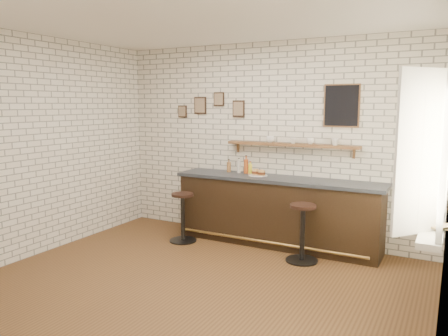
{
  "coord_description": "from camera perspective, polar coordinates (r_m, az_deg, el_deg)",
  "views": [
    {
      "loc": [
        2.54,
        -4.21,
        2.07
      ],
      "look_at": [
        -0.18,
        0.9,
        1.22
      ],
      "focal_mm": 35.0,
      "sensor_mm": 36.0,
      "label": 1
    }
  ],
  "objects": [
    {
      "name": "shelf_cup_d",
      "position": [
        6.31,
        14.31,
        3.33
      ],
      "size": [
        0.11,
        0.11,
        0.1
      ],
      "primitive_type": "imported",
      "rotation": [
        0.0,
        0.0,
        -0.08
      ],
      "color": "white",
      "rests_on": "wall_shelf"
    },
    {
      "name": "back_wall_decor",
      "position": [
        6.61,
        7.64,
        8.05
      ],
      "size": [
        2.96,
        0.02,
        0.56
      ],
      "color": "black",
      "rests_on": "ground"
    },
    {
      "name": "potato_chips",
      "position": [
        6.56,
        4.27,
        -0.87
      ],
      "size": [
        0.26,
        0.17,
        0.0
      ],
      "color": "#D9974C",
      "rests_on": "sandwich_plate"
    },
    {
      "name": "sandwich_plate",
      "position": [
        6.56,
        4.45,
        -0.94
      ],
      "size": [
        0.28,
        0.28,
        0.01
      ],
      "primitive_type": "cylinder",
      "color": "white",
      "rests_on": "bar_counter"
    },
    {
      "name": "bitters_bottle_brown",
      "position": [
        6.87,
        0.64,
        0.16
      ],
      "size": [
        0.06,
        0.06,
        0.21
      ],
      "color": "brown",
      "rests_on": "bar_counter"
    },
    {
      "name": "book_upper",
      "position": [
        4.56,
        25.33,
        -6.55
      ],
      "size": [
        0.29,
        0.3,
        0.02
      ],
      "primitive_type": "imported",
      "rotation": [
        0.0,
        0.0,
        -0.6
      ],
      "color": "tan",
      "rests_on": "book_lower"
    },
    {
      "name": "shelf_cup_b",
      "position": [
        6.48,
        9.04,
        3.55
      ],
      "size": [
        0.12,
        0.12,
        0.08
      ],
      "primitive_type": "imported",
      "rotation": [
        0.0,
        0.0,
        0.77
      ],
      "color": "white",
      "rests_on": "wall_shelf"
    },
    {
      "name": "bar_counter",
      "position": [
        6.52,
        6.9,
        -5.61
      ],
      "size": [
        3.1,
        0.65,
        1.01
      ],
      "color": "black",
      "rests_on": "ground"
    },
    {
      "name": "book_lower",
      "position": [
        4.56,
        25.3,
        -6.83
      ],
      "size": [
        0.21,
        0.26,
        0.02
      ],
      "primitive_type": "imported",
      "rotation": [
        0.0,
        0.0,
        0.16
      ],
      "color": "tan",
      "rests_on": "window_sill"
    },
    {
      "name": "shelf_cup_a",
      "position": [
        6.61,
        6.06,
        3.75
      ],
      "size": [
        0.14,
        0.14,
        0.09
      ],
      "primitive_type": "imported",
      "rotation": [
        0.0,
        0.0,
        0.14
      ],
      "color": "white",
      "rests_on": "wall_shelf"
    },
    {
      "name": "wall_shelf",
      "position": [
        6.5,
        8.74,
        3.01
      ],
      "size": [
        2.0,
        0.18,
        0.18
      ],
      "color": "brown",
      "rests_on": "ground"
    },
    {
      "name": "casement_window",
      "position": [
        4.53,
        25.64,
        2.19
      ],
      "size": [
        0.4,
        1.3,
        1.56
      ],
      "color": "white",
      "rests_on": "ground"
    },
    {
      "name": "bitters_bottle_amber",
      "position": [
        6.73,
        2.9,
        0.25
      ],
      "size": [
        0.07,
        0.07,
        0.28
      ],
      "color": "#AF4B1C",
      "rests_on": "bar_counter"
    },
    {
      "name": "bitters_bottle_white",
      "position": [
        6.79,
        1.95,
        0.15
      ],
      "size": [
        0.06,
        0.06,
        0.23
      ],
      "color": "beige",
      "rests_on": "bar_counter"
    },
    {
      "name": "bar_stool_left",
      "position": [
        6.67,
        -5.41,
        -6.22
      ],
      "size": [
        0.41,
        0.41,
        0.74
      ],
      "color": "black",
      "rests_on": "ground"
    },
    {
      "name": "bar_stool_right",
      "position": [
        5.9,
        10.21,
        -8.11
      ],
      "size": [
        0.43,
        0.43,
        0.77
      ],
      "color": "black",
      "rests_on": "ground"
    },
    {
      "name": "ground",
      "position": [
        5.33,
        -2.92,
        -14.52
      ],
      "size": [
        5.0,
        5.0,
        0.0
      ],
      "primitive_type": "plane",
      "color": "brown",
      "rests_on": "ground"
    },
    {
      "name": "ciabatta_sandwich",
      "position": [
        6.55,
        4.54,
        -0.55
      ],
      "size": [
        0.26,
        0.19,
        0.08
      ],
      "color": "tan",
      "rests_on": "sandwich_plate"
    },
    {
      "name": "window_sill",
      "position": [
        4.66,
        25.58,
        -7.06
      ],
      "size": [
        0.2,
        1.35,
        0.06
      ],
      "color": "white",
      "rests_on": "ground"
    },
    {
      "name": "shelf_cup_c",
      "position": [
        6.4,
        11.21,
        3.45
      ],
      "size": [
        0.12,
        0.12,
        0.09
      ],
      "primitive_type": "imported",
      "rotation": [
        0.0,
        0.0,
        1.69
      ],
      "color": "white",
      "rests_on": "wall_shelf"
    },
    {
      "name": "condiment_bottle_yellow",
      "position": [
        6.71,
        3.45,
        -0.08
      ],
      "size": [
        0.06,
        0.06,
        0.19
      ],
      "color": "yellow",
      "rests_on": "bar_counter"
    }
  ]
}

